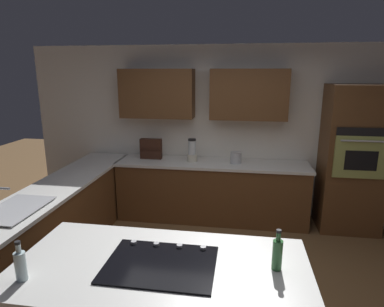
% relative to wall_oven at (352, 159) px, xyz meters
% --- Properties ---
extents(ground_plane, '(14.00, 14.00, 0.00)m').
position_rel_wall_oven_xyz_m(ground_plane, '(1.85, 1.72, -1.03)').
color(ground_plane, brown).
extents(wall_back, '(6.00, 0.44, 2.60)m').
position_rel_wall_oven_xyz_m(wall_back, '(1.92, -0.33, 0.43)').
color(wall_back, white).
rests_on(wall_back, ground).
extents(lower_cabinets_back, '(2.80, 0.60, 0.86)m').
position_rel_wall_oven_xyz_m(lower_cabinets_back, '(1.95, -0.00, -0.60)').
color(lower_cabinets_back, brown).
rests_on(lower_cabinets_back, ground).
extents(countertop_back, '(2.84, 0.64, 0.04)m').
position_rel_wall_oven_xyz_m(countertop_back, '(1.95, -0.00, -0.15)').
color(countertop_back, silver).
rests_on(countertop_back, lower_cabinets_back).
extents(lower_cabinets_side, '(0.60, 2.90, 0.86)m').
position_rel_wall_oven_xyz_m(lower_cabinets_side, '(3.67, 1.17, -0.60)').
color(lower_cabinets_side, brown).
rests_on(lower_cabinets_side, ground).
extents(countertop_side, '(0.64, 2.94, 0.04)m').
position_rel_wall_oven_xyz_m(countertop_side, '(3.67, 1.17, -0.15)').
color(countertop_side, silver).
rests_on(countertop_side, lower_cabinets_side).
extents(island_top, '(2.06, 1.03, 0.04)m').
position_rel_wall_oven_xyz_m(island_top, '(2.05, 2.70, -0.15)').
color(island_top, silver).
rests_on(island_top, island_base).
extents(wall_oven, '(0.80, 0.66, 2.05)m').
position_rel_wall_oven_xyz_m(wall_oven, '(0.00, 0.00, 0.00)').
color(wall_oven, brown).
rests_on(wall_oven, ground).
extents(sink_unit, '(0.46, 0.70, 0.23)m').
position_rel_wall_oven_xyz_m(sink_unit, '(3.68, 2.02, -0.11)').
color(sink_unit, '#515456').
rests_on(sink_unit, countertop_side).
extents(cooktop, '(0.76, 0.56, 0.03)m').
position_rel_wall_oven_xyz_m(cooktop, '(2.05, 2.69, -0.12)').
color(cooktop, black).
rests_on(cooktop, island_top).
extents(blender, '(0.15, 0.15, 0.35)m').
position_rel_wall_oven_xyz_m(blender, '(2.25, -0.01, 0.02)').
color(blender, beige).
rests_on(blender, countertop_back).
extents(spice_rack, '(0.33, 0.11, 0.31)m').
position_rel_wall_oven_xyz_m(spice_rack, '(2.90, -0.08, 0.03)').
color(spice_rack, '#381E14').
rests_on(spice_rack, countertop_back).
extents(kettle, '(0.16, 0.16, 0.17)m').
position_rel_wall_oven_xyz_m(kettle, '(1.60, -0.01, -0.04)').
color(kettle, '#B7BABF').
rests_on(kettle, countertop_back).
extents(oil_bottle, '(0.07, 0.07, 0.27)m').
position_rel_wall_oven_xyz_m(oil_bottle, '(2.89, 3.00, -0.02)').
color(oil_bottle, silver).
rests_on(oil_bottle, island_top).
extents(second_bottle, '(0.07, 0.07, 0.29)m').
position_rel_wall_oven_xyz_m(second_bottle, '(1.26, 2.63, -0.01)').
color(second_bottle, '#336B38').
rests_on(second_bottle, island_top).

